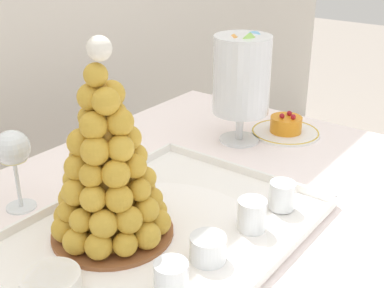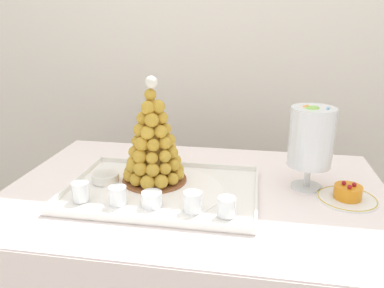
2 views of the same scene
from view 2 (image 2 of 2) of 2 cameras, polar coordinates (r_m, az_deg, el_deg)
name	(u,v)px [view 2 (image 2 of 2)]	position (r m, az deg, el deg)	size (l,w,h in m)	color
backdrop_wall	(223,22)	(1.99, 4.65, 17.72)	(4.80, 0.10, 2.50)	silver
buffet_table	(195,213)	(1.33, 0.52, -10.25)	(1.28, 0.86, 0.73)	brown
serving_tray	(163,190)	(1.27, -4.42, -6.94)	(0.62, 0.44, 0.02)	white
croquembouche	(153,142)	(1.29, -5.87, 0.23)	(0.22, 0.22, 0.36)	brown
dessert_cup_left	(81,192)	(1.23, -16.30, -6.93)	(0.05, 0.05, 0.06)	silver
dessert_cup_mid_left	(118,196)	(1.18, -11.01, -7.66)	(0.05, 0.05, 0.06)	silver
dessert_cup_centre	(152,200)	(1.16, -6.03, -8.28)	(0.06, 0.06, 0.05)	silver
dessert_cup_mid_right	(193,203)	(1.12, 0.08, -8.75)	(0.05, 0.05, 0.06)	silver
dessert_cup_right	(227,207)	(1.10, 5.21, -9.41)	(0.05, 0.05, 0.06)	silver
creme_brulee_ramekin	(105,177)	(1.35, -12.82, -4.84)	(0.09, 0.09, 0.03)	white
macaron_goblet	(312,138)	(1.29, 17.45, 0.90)	(0.15, 0.14, 0.29)	white
fruit_tart_plate	(348,196)	(1.30, 22.25, -7.18)	(0.19, 0.19, 0.06)	white
wine_glass	(160,130)	(1.51, -4.85, 2.12)	(0.07, 0.07, 0.17)	silver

